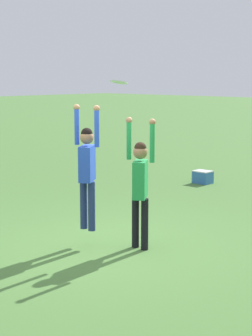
# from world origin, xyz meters

# --- Properties ---
(ground_plane) EXTENTS (120.00, 120.00, 0.00)m
(ground_plane) POSITION_xyz_m (0.00, 0.00, 0.00)
(ground_plane) COLOR #4C7A38
(person_jumping) EXTENTS (0.58, 0.46, 2.08)m
(person_jumping) POSITION_xyz_m (-0.20, -0.18, 1.38)
(person_jumping) COLOR navy
(person_jumping) RESTS_ON ground_plane
(person_defending) EXTENTS (0.60, 0.48, 2.16)m
(person_defending) POSITION_xyz_m (0.53, 0.30, 1.15)
(person_defending) COLOR black
(person_defending) RESTS_ON ground_plane
(frisbee) EXTENTS (0.28, 0.27, 0.08)m
(frisbee) POSITION_xyz_m (0.29, 0.06, 2.72)
(frisbee) COLOR white
(cooler_box) EXTENTS (0.46, 0.37, 0.34)m
(cooler_box) POSITION_xyz_m (-2.03, 5.73, 0.17)
(cooler_box) COLOR #336BB7
(cooler_box) RESTS_ON ground_plane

